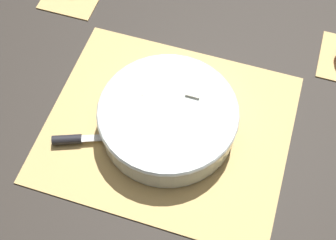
{
  "coord_description": "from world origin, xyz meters",
  "views": [
    {
      "loc": [
        0.14,
        -0.43,
        0.79
      ],
      "look_at": [
        0.0,
        0.0,
        0.03
      ],
      "focal_mm": 50.0,
      "sensor_mm": 36.0,
      "label": 1
    }
  ],
  "objects": [
    {
      "name": "ground_plane",
      "position": [
        0.0,
        0.0,
        0.0
      ],
      "size": [
        6.0,
        6.0,
        0.0
      ],
      "primitive_type": "plane",
      "color": "#2D2823"
    },
    {
      "name": "bamboo_mat_center",
      "position": [
        -0.0,
        0.0,
        0.0
      ],
      "size": [
        0.47,
        0.39,
        0.01
      ],
      "color": "tan",
      "rests_on": "ground_plane"
    },
    {
      "name": "fruit_salad_bowl",
      "position": [
        0.0,
        -0.0,
        0.04
      ],
      "size": [
        0.26,
        0.26,
        0.07
      ],
      "color": "silver",
      "rests_on": "bamboo_mat_center"
    },
    {
      "name": "paring_knife",
      "position": [
        -0.16,
        -0.09,
        0.01
      ],
      "size": [
        0.14,
        0.07,
        0.02
      ],
      "color": "silver",
      "rests_on": "bamboo_mat_center"
    }
  ]
}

